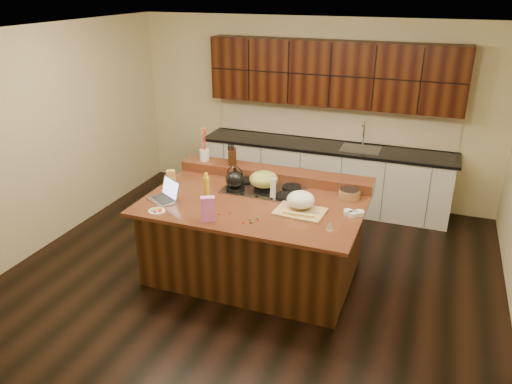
% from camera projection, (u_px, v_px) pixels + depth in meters
% --- Properties ---
extents(room, '(5.52, 5.02, 2.72)m').
position_uv_depth(room, '(254.00, 164.00, 5.34)').
color(room, black).
rests_on(room, ground).
extents(island, '(2.40, 1.60, 0.92)m').
position_uv_depth(island, '(254.00, 237.00, 5.69)').
color(island, black).
rests_on(island, ground).
extents(back_ledge, '(2.40, 0.30, 0.12)m').
position_uv_depth(back_ledge, '(275.00, 174.00, 6.09)').
color(back_ledge, black).
rests_on(back_ledge, island).
extents(cooktop, '(0.92, 0.52, 0.05)m').
position_uv_depth(cooktop, '(264.00, 189.00, 5.76)').
color(cooktop, gray).
rests_on(cooktop, island).
extents(back_counter, '(3.70, 0.66, 2.40)m').
position_uv_depth(back_counter, '(327.00, 141.00, 7.30)').
color(back_counter, silver).
rests_on(back_counter, ground).
extents(kettle, '(0.24, 0.24, 0.20)m').
position_uv_depth(kettle, '(235.00, 179.00, 5.70)').
color(kettle, black).
rests_on(kettle, cooktop).
extents(green_bowl, '(0.44, 0.44, 0.18)m').
position_uv_depth(green_bowl, '(264.00, 179.00, 5.71)').
color(green_bowl, olive).
rests_on(green_bowl, cooktop).
extents(laptop, '(0.42, 0.40, 0.23)m').
position_uv_depth(laptop, '(166.00, 195.00, 5.50)').
color(laptop, '#B7B7BC').
rests_on(laptop, island).
extents(oil_bottle, '(0.09, 0.09, 0.27)m').
position_uv_depth(oil_bottle, '(207.00, 189.00, 5.46)').
color(oil_bottle, gold).
rests_on(oil_bottle, island).
extents(vinegar_bottle, '(0.07, 0.07, 0.25)m').
position_uv_depth(vinegar_bottle, '(273.00, 189.00, 5.49)').
color(vinegar_bottle, silver).
rests_on(vinegar_bottle, island).
extents(wooden_tray, '(0.54, 0.43, 0.21)m').
position_uv_depth(wooden_tray, '(301.00, 202.00, 5.23)').
color(wooden_tray, tan).
rests_on(wooden_tray, island).
extents(ramekin_a, '(0.12, 0.12, 0.04)m').
position_uv_depth(ramekin_a, '(348.00, 212.00, 5.17)').
color(ramekin_a, white).
rests_on(ramekin_a, island).
extents(ramekin_b, '(0.12, 0.12, 0.04)m').
position_uv_depth(ramekin_b, '(353.00, 214.00, 5.13)').
color(ramekin_b, white).
rests_on(ramekin_b, island).
extents(ramekin_c, '(0.13, 0.13, 0.04)m').
position_uv_depth(ramekin_c, '(359.00, 213.00, 5.16)').
color(ramekin_c, white).
rests_on(ramekin_c, island).
extents(strainer_bowl, '(0.28, 0.28, 0.09)m').
position_uv_depth(strainer_bowl, '(349.00, 194.00, 5.55)').
color(strainer_bowl, '#996B3F').
rests_on(strainer_bowl, island).
extents(kitchen_timer, '(0.10, 0.10, 0.07)m').
position_uv_depth(kitchen_timer, '(330.00, 225.00, 4.88)').
color(kitchen_timer, silver).
rests_on(kitchen_timer, island).
extents(pink_bag, '(0.16, 0.14, 0.26)m').
position_uv_depth(pink_bag, '(208.00, 209.00, 4.99)').
color(pink_bag, '#F071C9').
rests_on(pink_bag, island).
extents(candy_plate, '(0.22, 0.22, 0.01)m').
position_uv_depth(candy_plate, '(157.00, 211.00, 5.24)').
color(candy_plate, white).
rests_on(candy_plate, island).
extents(package_box, '(0.11, 0.10, 0.13)m').
position_uv_depth(package_box, '(171.00, 176.00, 6.02)').
color(package_box, '#F6A956').
rests_on(package_box, island).
extents(utensil_crock, '(0.13, 0.13, 0.14)m').
position_uv_depth(utensil_crock, '(205.00, 155.00, 6.34)').
color(utensil_crock, white).
rests_on(utensil_crock, back_ledge).
extents(knife_block, '(0.15, 0.18, 0.20)m').
position_uv_depth(knife_block, '(232.00, 156.00, 6.21)').
color(knife_block, black).
rests_on(knife_block, back_ledge).
extents(gumdrop_0, '(0.02, 0.02, 0.02)m').
position_uv_depth(gumdrop_0, '(219.00, 214.00, 5.17)').
color(gumdrop_0, red).
rests_on(gumdrop_0, island).
extents(gumdrop_1, '(0.02, 0.02, 0.02)m').
position_uv_depth(gumdrop_1, '(252.00, 222.00, 4.99)').
color(gumdrop_1, '#198C26').
rests_on(gumdrop_1, island).
extents(gumdrop_2, '(0.02, 0.02, 0.02)m').
position_uv_depth(gumdrop_2, '(258.00, 219.00, 5.05)').
color(gumdrop_2, red).
rests_on(gumdrop_2, island).
extents(gumdrop_3, '(0.02, 0.02, 0.02)m').
position_uv_depth(gumdrop_3, '(213.00, 216.00, 5.13)').
color(gumdrop_3, '#198C26').
rests_on(gumdrop_3, island).
extents(gumdrop_4, '(0.02, 0.02, 0.02)m').
position_uv_depth(gumdrop_4, '(250.00, 222.00, 4.99)').
color(gumdrop_4, red).
rests_on(gumdrop_4, island).
extents(gumdrop_5, '(0.02, 0.02, 0.02)m').
position_uv_depth(gumdrop_5, '(250.00, 220.00, 5.05)').
color(gumdrop_5, '#198C26').
rests_on(gumdrop_5, island).
extents(gumdrop_6, '(0.02, 0.02, 0.02)m').
position_uv_depth(gumdrop_6, '(230.00, 213.00, 5.20)').
color(gumdrop_6, red).
rests_on(gumdrop_6, island).
extents(gumdrop_7, '(0.02, 0.02, 0.02)m').
position_uv_depth(gumdrop_7, '(257.00, 218.00, 5.09)').
color(gumdrop_7, '#198C26').
rests_on(gumdrop_7, island).
extents(gumdrop_8, '(0.02, 0.02, 0.02)m').
position_uv_depth(gumdrop_8, '(243.00, 222.00, 4.99)').
color(gumdrop_8, red).
rests_on(gumdrop_8, island).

